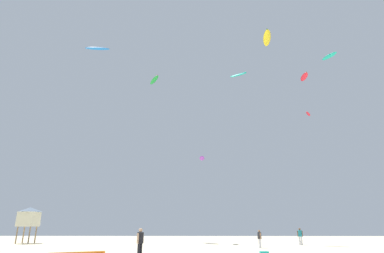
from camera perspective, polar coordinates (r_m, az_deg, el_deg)
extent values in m
cylinder|color=black|center=(20.53, -9.34, -21.51)|extent=(0.16, 0.16, 0.86)
cylinder|color=black|center=(20.38, -9.72, -21.52)|extent=(0.16, 0.16, 0.86)
cylinder|color=black|center=(20.42, -9.41, -19.40)|extent=(0.39, 0.39, 0.65)
cylinder|color=tan|center=(20.60, -8.98, -19.48)|extent=(0.11, 0.11, 0.59)
cylinder|color=tan|center=(20.24, -9.86, -19.47)|extent=(0.11, 0.11, 0.59)
sphere|color=tan|center=(20.41, -9.35, -18.15)|extent=(0.23, 0.23, 0.23)
cylinder|color=silver|center=(37.81, 19.06, -19.10)|extent=(0.16, 0.16, 0.86)
cylinder|color=silver|center=(37.82, 19.37, -19.07)|extent=(0.16, 0.16, 0.86)
cylinder|color=teal|center=(37.80, 19.10, -17.95)|extent=(0.39, 0.39, 0.64)
cylinder|color=brown|center=(37.78, 18.74, -18.03)|extent=(0.11, 0.11, 0.59)
cylinder|color=brown|center=(37.82, 19.46, -17.95)|extent=(0.11, 0.11, 0.59)
sphere|color=brown|center=(37.79, 19.02, -17.28)|extent=(0.23, 0.23, 0.23)
cylinder|color=silver|center=(31.14, 12.36, -20.14)|extent=(0.15, 0.15, 0.78)
cylinder|color=silver|center=(31.31, 12.21, -20.13)|extent=(0.15, 0.15, 0.78)
cylinder|color=#2D2D33|center=(31.20, 12.20, -18.88)|extent=(0.36, 0.36, 0.59)
cylinder|color=#936B4C|center=(31.01, 12.37, -18.92)|extent=(0.10, 0.10, 0.54)
cylinder|color=#936B4C|center=(31.40, 12.03, -18.93)|extent=(0.10, 0.10, 0.54)
sphere|color=#936B4C|center=(31.20, 12.15, -18.14)|extent=(0.21, 0.21, 0.21)
cylinder|color=orange|center=(20.92, -20.15, -20.87)|extent=(2.82, 1.77, 0.15)
cylinder|color=#8C704C|center=(44.52, -26.64, -17.24)|extent=(0.14, 0.14, 1.90)
cylinder|color=#8C704C|center=(43.18, -27.57, -17.15)|extent=(0.14, 0.14, 1.90)
cylinder|color=#8C704C|center=(45.21, -28.40, -16.98)|extent=(0.14, 0.14, 1.90)
cylinder|color=#8C704C|center=(43.89, -29.37, -16.88)|extent=(0.14, 0.14, 1.90)
cube|color=beige|center=(44.20, -27.65, -14.76)|extent=(2.00, 2.00, 1.70)
pyramid|color=slate|center=(44.24, -27.43, -13.31)|extent=(2.30, 2.30, 0.55)
ellipsoid|color=#19B29E|center=(46.08, 8.45, 9.29)|extent=(2.62, 1.99, 0.61)
cylinder|color=#19B29E|center=(46.13, 8.45, 9.42)|extent=(2.11, 1.33, 0.11)
ellipsoid|color=red|center=(52.89, 20.44, 2.18)|extent=(1.51, 2.15, 0.48)
ellipsoid|color=red|center=(45.47, 19.78, 8.52)|extent=(0.88, 2.56, 0.46)
cylinder|color=orange|center=(45.52, 19.77, 8.65)|extent=(0.23, 2.32, 0.11)
ellipsoid|color=purple|center=(41.16, 1.84, -5.82)|extent=(0.98, 2.28, 0.48)
ellipsoid|color=green|center=(53.25, -6.90, 8.43)|extent=(2.42, 3.68, 0.73)
cylinder|color=#E5598C|center=(53.32, -6.89, 8.58)|extent=(1.49, 3.05, 0.16)
ellipsoid|color=blue|center=(38.17, -16.87, 13.46)|extent=(2.84, 1.10, 0.51)
ellipsoid|color=yellow|center=(44.27, 13.52, 15.41)|extent=(1.89, 3.99, 0.76)
cylinder|color=green|center=(44.37, 13.51, 15.60)|extent=(0.87, 3.49, 0.17)
ellipsoid|color=#19B29E|center=(51.02, 23.77, 11.68)|extent=(1.84, 2.60, 0.44)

